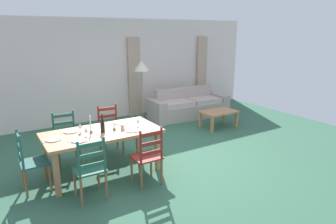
{
  "coord_description": "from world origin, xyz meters",
  "views": [
    {
      "loc": [
        -2.78,
        -4.5,
        2.36
      ],
      "look_at": [
        0.38,
        0.57,
        0.75
      ],
      "focal_mm": 32.07,
      "sensor_mm": 36.0,
      "label": 1
    }
  ],
  "objects_px": {
    "dining_chair_far_left": "(66,138)",
    "wine_bottle": "(103,125)",
    "dining_chair_head_west": "(30,161)",
    "wine_glass_near_left": "(86,130)",
    "dining_chair_near_left": "(90,169)",
    "standing_lamp": "(142,70)",
    "wine_glass_far_left": "(80,126)",
    "dining_chair_near_right": "(148,156)",
    "couch": "(188,106)",
    "coffee_table": "(219,114)",
    "wine_glass_near_right": "(138,121)",
    "dining_chair_far_right": "(110,130)",
    "coffee_cup_primary": "(123,127)",
    "dining_table": "(102,136)"
  },
  "relations": [
    {
      "from": "dining_chair_head_west",
      "to": "couch",
      "type": "height_order",
      "value": "dining_chair_head_west"
    },
    {
      "from": "dining_chair_far_left",
      "to": "dining_chair_head_west",
      "type": "relative_size",
      "value": 1.0
    },
    {
      "from": "wine_glass_near_left",
      "to": "coffee_table",
      "type": "bearing_deg",
      "value": 15.57
    },
    {
      "from": "dining_table",
      "to": "dining_chair_far_left",
      "type": "height_order",
      "value": "dining_chair_far_left"
    },
    {
      "from": "couch",
      "to": "wine_glass_far_left",
      "type": "bearing_deg",
      "value": -151.21
    },
    {
      "from": "dining_chair_far_right",
      "to": "dining_table",
      "type": "bearing_deg",
      "value": -118.91
    },
    {
      "from": "dining_table",
      "to": "dining_chair_head_west",
      "type": "bearing_deg",
      "value": 179.84
    },
    {
      "from": "dining_chair_near_right",
      "to": "dining_chair_near_left",
      "type": "bearing_deg",
      "value": 177.03
    },
    {
      "from": "couch",
      "to": "wine_glass_near_left",
      "type": "bearing_deg",
      "value": -148.04
    },
    {
      "from": "dining_chair_near_right",
      "to": "wine_glass_near_right",
      "type": "distance_m",
      "value": 0.76
    },
    {
      "from": "wine_glass_near_left",
      "to": "wine_glass_near_right",
      "type": "relative_size",
      "value": 1.0
    },
    {
      "from": "dining_chair_near_left",
      "to": "standing_lamp",
      "type": "relative_size",
      "value": 0.59
    },
    {
      "from": "wine_glass_far_left",
      "to": "standing_lamp",
      "type": "height_order",
      "value": "standing_lamp"
    },
    {
      "from": "dining_chair_near_right",
      "to": "coffee_table",
      "type": "distance_m",
      "value": 3.36
    },
    {
      "from": "dining_table",
      "to": "dining_chair_far_right",
      "type": "height_order",
      "value": "dining_chair_far_right"
    },
    {
      "from": "wine_glass_near_right",
      "to": "coffee_cup_primary",
      "type": "relative_size",
      "value": 1.79
    },
    {
      "from": "dining_chair_far_right",
      "to": "standing_lamp",
      "type": "xyz_separation_m",
      "value": [
        1.5,
        1.52,
        0.93
      ]
    },
    {
      "from": "coffee_table",
      "to": "wine_glass_near_right",
      "type": "bearing_deg",
      "value": -159.67
    },
    {
      "from": "coffee_table",
      "to": "couch",
      "type": "bearing_deg",
      "value": 93.95
    },
    {
      "from": "standing_lamp",
      "to": "coffee_table",
      "type": "bearing_deg",
      "value": -44.23
    },
    {
      "from": "dining_table",
      "to": "couch",
      "type": "height_order",
      "value": "couch"
    },
    {
      "from": "dining_chair_near_left",
      "to": "dining_chair_near_right",
      "type": "xyz_separation_m",
      "value": [
        0.9,
        -0.05,
        0.0
      ]
    },
    {
      "from": "dining_chair_head_west",
      "to": "wine_glass_near_left",
      "type": "distance_m",
      "value": 0.93
    },
    {
      "from": "dining_chair_far_right",
      "to": "dining_chair_head_west",
      "type": "distance_m",
      "value": 1.75
    },
    {
      "from": "wine_glass_far_left",
      "to": "wine_glass_near_left",
      "type": "bearing_deg",
      "value": -85.57
    },
    {
      "from": "dining_chair_near_right",
      "to": "coffee_cup_primary",
      "type": "height_order",
      "value": "dining_chair_near_right"
    },
    {
      "from": "coffee_cup_primary",
      "to": "coffee_table",
      "type": "xyz_separation_m",
      "value": [
        3.04,
        0.99,
        -0.44
      ]
    },
    {
      "from": "standing_lamp",
      "to": "wine_glass_far_left",
      "type": "bearing_deg",
      "value": -136.11
    },
    {
      "from": "dining_chair_head_west",
      "to": "wine_bottle",
      "type": "bearing_deg",
      "value": -2.8
    },
    {
      "from": "coffee_cup_primary",
      "to": "dining_chair_far_left",
      "type": "bearing_deg",
      "value": 132.3
    },
    {
      "from": "wine_glass_far_left",
      "to": "dining_chair_near_right",
      "type": "bearing_deg",
      "value": -49.32
    },
    {
      "from": "dining_chair_head_west",
      "to": "couch",
      "type": "distance_m",
      "value": 4.9
    },
    {
      "from": "dining_chair_far_right",
      "to": "wine_glass_near_left",
      "type": "xyz_separation_m",
      "value": [
        -0.73,
        -0.9,
        0.38
      ]
    },
    {
      "from": "couch",
      "to": "standing_lamp",
      "type": "xyz_separation_m",
      "value": [
        -1.35,
        0.18,
        1.12
      ]
    },
    {
      "from": "dining_chair_far_right",
      "to": "wine_glass_far_left",
      "type": "distance_m",
      "value": 1.06
    },
    {
      "from": "wine_bottle",
      "to": "wine_glass_far_left",
      "type": "xyz_separation_m",
      "value": [
        -0.32,
        0.19,
        -0.01
      ]
    },
    {
      "from": "dining_chair_far_right",
      "to": "wine_glass_near_right",
      "type": "distance_m",
      "value": 1.0
    },
    {
      "from": "dining_chair_near_right",
      "to": "couch",
      "type": "relative_size",
      "value": 0.41
    },
    {
      "from": "dining_chair_near_right",
      "to": "couch",
      "type": "height_order",
      "value": "dining_chair_near_right"
    },
    {
      "from": "dining_chair_head_west",
      "to": "standing_lamp",
      "type": "xyz_separation_m",
      "value": [
        3.07,
        2.3,
        0.93
      ]
    },
    {
      "from": "dining_chair_near_right",
      "to": "coffee_table",
      "type": "relative_size",
      "value": 1.07
    },
    {
      "from": "dining_chair_far_right",
      "to": "wine_glass_near_right",
      "type": "relative_size",
      "value": 5.96
    },
    {
      "from": "standing_lamp",
      "to": "dining_chair_near_right",
      "type": "bearing_deg",
      "value": -115.81
    },
    {
      "from": "dining_chair_far_left",
      "to": "wine_bottle",
      "type": "height_order",
      "value": "wine_bottle"
    },
    {
      "from": "dining_chair_near_left",
      "to": "dining_chair_head_west",
      "type": "bearing_deg",
      "value": 133.52
    },
    {
      "from": "dining_chair_near_left",
      "to": "standing_lamp",
      "type": "bearing_deg",
      "value": 51.71
    },
    {
      "from": "couch",
      "to": "coffee_table",
      "type": "height_order",
      "value": "couch"
    },
    {
      "from": "dining_chair_far_left",
      "to": "standing_lamp",
      "type": "xyz_separation_m",
      "value": [
        2.36,
        1.56,
        0.93
      ]
    },
    {
      "from": "dining_chair_near_right",
      "to": "dining_chair_far_left",
      "type": "height_order",
      "value": "same"
    },
    {
      "from": "dining_chair_near_right",
      "to": "standing_lamp",
      "type": "distance_m",
      "value": 3.53
    }
  ]
}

